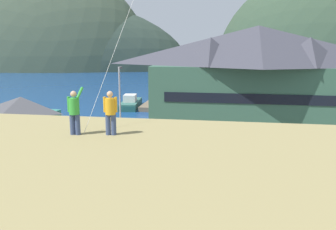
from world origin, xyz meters
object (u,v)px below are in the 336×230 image
(parked_car_mid_row_far, at_px, (274,184))
(parked_car_mid_row_center, at_px, (189,173))
(harbor_lodge, at_px, (257,74))
(parked_car_front_row_silver, at_px, (179,146))
(wharf_dock, at_px, (157,103))
(person_companion, at_px, (110,112))
(parked_car_back_row_right, at_px, (233,151))
(parking_light_pole, at_px, (120,101))
(parked_car_lone_by_shed, at_px, (0,167))
(parked_car_front_row_end, at_px, (121,145))
(storage_shed_near_lot, at_px, (23,122))
(moored_boat_wharfside, at_px, (131,103))
(moored_boat_outer_mooring, at_px, (182,98))
(person_kite_flyer, at_px, (74,111))

(parked_car_mid_row_far, xyz_separation_m, parked_car_mid_row_center, (-5.65, 1.00, 0.00))
(harbor_lodge, relative_size, parked_car_front_row_silver, 6.20)
(wharf_dock, xyz_separation_m, person_companion, (6.64, -43.78, 7.02))
(parked_car_back_row_right, distance_m, parking_light_pole, 12.08)
(parked_car_back_row_right, bearing_deg, parked_car_lone_by_shed, -158.25)
(parked_car_mid_row_center, bearing_deg, parked_car_front_row_end, 138.25)
(storage_shed_near_lot, height_order, parked_car_front_row_end, storage_shed_near_lot)
(storage_shed_near_lot, distance_m, parking_light_pole, 9.49)
(moored_boat_wharfside, distance_m, parking_light_pole, 21.53)
(parked_car_front_row_end, bearing_deg, parked_car_front_row_silver, 7.19)
(harbor_lodge, height_order, parked_car_mid_row_far, harbor_lodge)
(storage_shed_near_lot, relative_size, parked_car_mid_row_center, 1.55)
(harbor_lodge, height_order, moored_boat_outer_mooring, harbor_lodge)
(wharf_dock, xyz_separation_m, parked_car_mid_row_center, (8.72, -33.44, 0.71))
(storage_shed_near_lot, bearing_deg, parked_car_lone_by_shed, -70.12)
(wharf_dock, relative_size, moored_boat_outer_mooring, 1.53)
(moored_boat_outer_mooring, xyz_separation_m, parked_car_lone_by_shed, (-8.85, -38.00, 0.34))
(wharf_dock, xyz_separation_m, parked_car_front_row_silver, (7.17, -26.80, 0.71))
(parked_car_front_row_silver, height_order, person_companion, person_companion)
(harbor_lodge, bearing_deg, wharf_dock, 138.88)
(parked_car_front_row_silver, distance_m, person_kite_flyer, 18.40)
(parked_car_front_row_silver, bearing_deg, parked_car_mid_row_center, -76.85)
(parked_car_mid_row_far, distance_m, parked_car_front_row_end, 14.19)
(parking_light_pole, distance_m, person_companion, 20.95)
(parked_car_mid_row_far, relative_size, parked_car_front_row_end, 0.98)
(parked_car_back_row_right, xyz_separation_m, person_kite_flyer, (-6.67, -16.43, 6.32))
(moored_boat_outer_mooring, height_order, parked_car_mid_row_far, moored_boat_outer_mooring)
(moored_boat_wharfside, height_order, parked_car_front_row_silver, moored_boat_wharfside)
(wharf_dock, bearing_deg, parked_car_front_row_silver, -75.02)
(parked_car_lone_by_shed, bearing_deg, parked_car_mid_row_center, 3.71)
(storage_shed_near_lot, bearing_deg, moored_boat_wharfside, 79.50)
(person_kite_flyer, bearing_deg, storage_shed_near_lot, 127.06)
(person_kite_flyer, height_order, person_companion, person_kite_flyer)
(storage_shed_near_lot, xyz_separation_m, person_kite_flyer, (13.22, -17.51, 4.77))
(storage_shed_near_lot, height_order, parked_car_mid_row_far, storage_shed_near_lot)
(moored_boat_wharfside, height_order, parked_car_lone_by_shed, moored_boat_wharfside)
(wharf_dock, bearing_deg, storage_shed_near_lot, -106.80)
(moored_boat_outer_mooring, height_order, parking_light_pole, parking_light_pole)
(moored_boat_outer_mooring, relative_size, parked_car_mid_row_center, 1.98)
(parked_car_front_row_end, distance_m, person_companion, 18.11)
(harbor_lodge, bearing_deg, moored_boat_wharfside, 152.15)
(moored_boat_wharfside, xyz_separation_m, parking_light_pole, (4.60, -20.69, 3.77))
(parked_car_front_row_end, bearing_deg, parked_car_mid_row_far, -29.49)
(moored_boat_outer_mooring, height_order, parked_car_mid_row_center, moored_boat_outer_mooring)
(moored_boat_wharfside, distance_m, parked_car_front_row_silver, 26.02)
(storage_shed_near_lot, bearing_deg, wharf_dock, 73.20)
(moored_boat_wharfside, bearing_deg, parking_light_pole, -77.46)
(moored_boat_outer_mooring, height_order, parked_car_lone_by_shed, moored_boat_outer_mooring)
(parked_car_front_row_end, distance_m, person_kite_flyer, 17.98)
(harbor_lodge, xyz_separation_m, parked_car_back_row_right, (-2.85, -14.65, -5.36))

